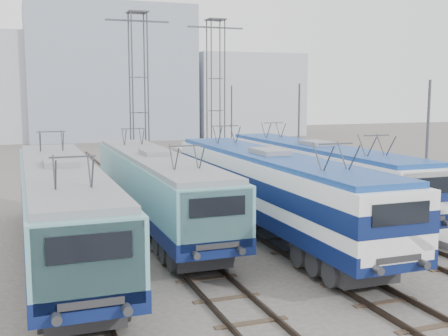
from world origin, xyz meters
TOP-DOWN VIEW (x-y plane):
  - ground at (0.00, 0.00)m, footprint 160.00×160.00m
  - platform at (10.20, 8.00)m, footprint 4.00×70.00m
  - locomotive_far_left at (-6.75, 3.90)m, footprint 2.88×18.18m
  - locomotive_center_left at (-2.25, 7.41)m, footprint 2.77×17.50m
  - locomotive_center_right at (2.25, 4.46)m, footprint 2.91×18.41m
  - locomotive_far_right at (6.75, 8.30)m, footprint 2.84×17.94m
  - catenary_tower_west at (0.00, 22.00)m, footprint 4.50×1.20m
  - catenary_tower_east at (6.50, 24.00)m, footprint 4.50×1.20m
  - mast_front at (8.60, 2.00)m, footprint 0.12×0.12m
  - mast_mid at (8.60, 14.00)m, footprint 0.12×0.12m
  - mast_rear at (8.60, 26.00)m, footprint 0.12×0.12m
  - building_center at (4.00, 62.00)m, footprint 22.00×14.00m
  - building_east at (24.00, 62.00)m, footprint 16.00×12.00m

SIDE VIEW (x-z plane):
  - ground at x=0.00m, z-range 0.00..0.00m
  - platform at x=10.20m, z-range 0.00..0.30m
  - locomotive_center_left at x=-2.25m, z-range 0.54..3.83m
  - locomotive_far_left at x=-6.75m, z-range 0.55..3.97m
  - locomotive_far_right at x=6.75m, z-range 0.60..3.98m
  - locomotive_center_right at x=2.25m, z-range 0.62..4.08m
  - mast_front at x=8.60m, z-range 0.00..7.00m
  - mast_mid at x=8.60m, z-range 0.00..7.00m
  - mast_rear at x=8.60m, z-range 0.00..7.00m
  - building_east at x=24.00m, z-range 0.00..12.00m
  - catenary_tower_west at x=0.00m, z-range 0.64..12.64m
  - catenary_tower_east at x=6.50m, z-range 0.64..12.64m
  - building_center at x=4.00m, z-range 0.00..18.00m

